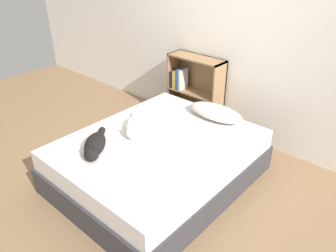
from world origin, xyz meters
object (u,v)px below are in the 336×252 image
cat_dark (95,145)px  pillow (216,112)px  bed (159,161)px  cat_light (133,127)px  bookshelf (195,89)px

cat_dark → pillow: bearing=120.1°
bed → cat_light: 0.41m
cat_light → cat_dark: 0.46m
pillow → cat_dark: (-0.43, -1.26, 0.00)m
cat_dark → bookshelf: bookshelf is taller
pillow → cat_light: (-0.43, -0.80, -0.01)m
pillow → cat_light: cat_light is taller
cat_light → bookshelf: 1.26m
bed → bookshelf: bookshelf is taller
bed → cat_dark: bearing=-119.9°
cat_light → bookshelf: bookshelf is taller
bookshelf → cat_dark: bearing=-83.6°
bed → cat_light: (-0.29, -0.05, 0.29)m
cat_light → bed: bearing=53.9°
bed → bookshelf: (-0.48, 1.20, 0.25)m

